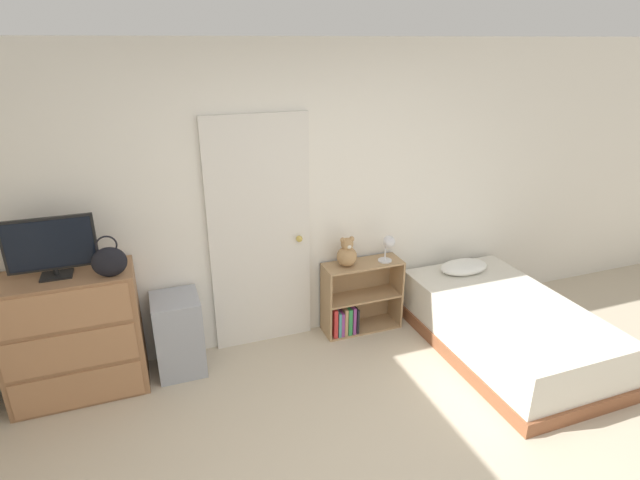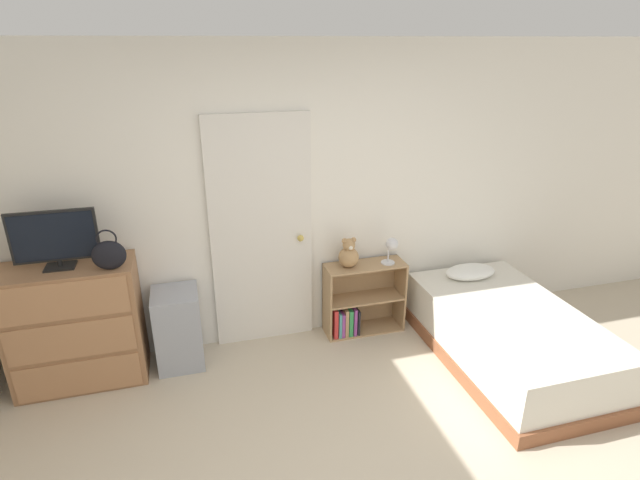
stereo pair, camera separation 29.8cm
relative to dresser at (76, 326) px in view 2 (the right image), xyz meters
The scene contains 10 objects.
wall_back 1.92m from the dresser, ahead, with size 10.00×0.06×2.55m.
door_closed 1.59m from the dresser, ahead, with size 0.86×0.09×2.01m.
dresser is the anchor object (origin of this frame).
tv 0.72m from the dresser, behind, with size 0.59×0.16×0.43m.
handbag 0.71m from the dresser, 21.30° to the right, with size 0.24×0.10×0.31m.
storage_bin 0.76m from the dresser, ahead, with size 0.37×0.39×0.66m.
bookshelf 2.33m from the dresser, ahead, with size 0.72×0.26×0.67m.
teddy_bear 2.25m from the dresser, ahead, with size 0.18×0.18×0.27m.
desk_lamp 2.63m from the dresser, ahead, with size 0.14×0.13×0.25m.
bed 3.46m from the dresser, 11.28° to the right, with size 1.07×1.82×0.58m.
Camera 2 is at (-0.83, -1.74, 2.53)m, focal length 28.00 mm.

